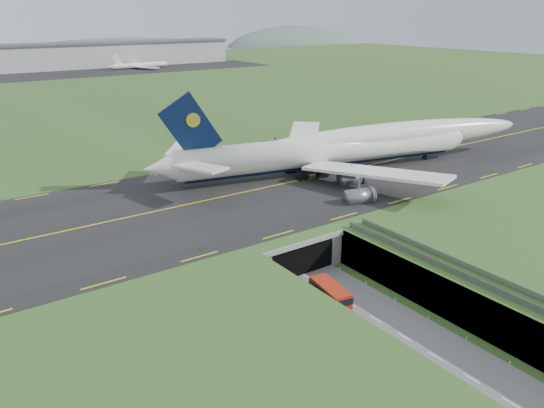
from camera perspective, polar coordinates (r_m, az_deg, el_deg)
ground at (r=79.82m, az=6.95°, el=-9.84°), size 900.00×900.00×0.00m
airfield_deck at (r=78.38m, az=7.04°, el=-7.93°), size 800.00×800.00×6.00m
trench_road at (r=75.22m, az=10.82°, el=-12.00°), size 12.00×75.00×0.20m
taxiway at (r=101.86m, az=-5.30°, el=0.74°), size 800.00×44.00×0.18m
tunnel_portal at (r=90.00m, az=-0.04°, el=-3.71°), size 17.00×22.30×6.00m
guideway at (r=74.57m, az=23.60°, el=-9.13°), size 3.00×53.00×7.05m
jumbo_jet at (r=119.95m, az=8.72°, el=6.19°), size 92.90×59.23×20.03m
shuttle_tram at (r=76.77m, az=6.28°, el=-9.67°), size 3.97×7.80×3.04m
distant_hills at (r=495.55m, az=-22.47°, el=13.48°), size 700.00×91.00×60.00m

